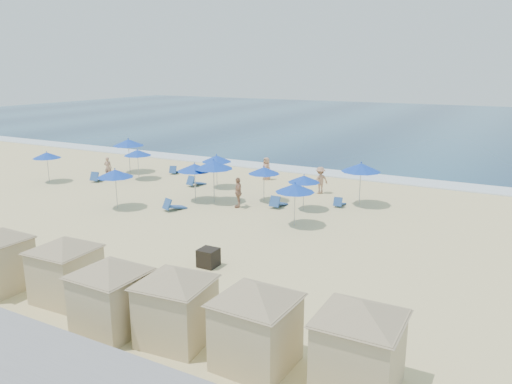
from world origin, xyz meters
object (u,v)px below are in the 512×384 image
umbrella_0 (128,143)px  beachgoer_2 (320,180)px  cabana_3 (110,286)px  umbrella_5 (214,165)px  cabana_6 (360,334)px  trash_bin (208,258)px  umbrella_6 (195,167)px  umbrella_4 (217,159)px  cabana_5 (256,314)px  beachgoer_3 (266,168)px  beachgoer_0 (108,168)px  umbrella_10 (304,179)px  umbrella_1 (47,155)px  umbrella_2 (138,153)px  umbrella_3 (115,173)px  umbrella_7 (264,170)px  umbrella_9 (361,167)px  cabana_2 (65,260)px  umbrella_8 (295,188)px  cabana_4 (176,295)px  beachgoer_1 (238,192)px

umbrella_0 → beachgoer_2: size_ratio=1.54×
cabana_3 → umbrella_5: umbrella_5 is taller
cabana_6 → beachgoer_2: (-8.33, 18.43, -0.66)m
trash_bin → umbrella_6: (-6.48, 8.17, 1.70)m
trash_bin → umbrella_5: bearing=121.1°
umbrella_4 → beachgoer_2: 7.04m
umbrella_6 → cabana_5: bearing=-49.1°
cabana_5 → beachgoer_3: bearing=116.9°
beachgoer_0 → umbrella_10: bearing=155.7°
umbrella_1 → beachgoer_2: bearing=18.8°
cabana_6 → umbrella_1: (-26.39, 12.26, 0.39)m
trash_bin → umbrella_0: 20.48m
umbrella_2 → umbrella_5: umbrella_5 is taller
umbrella_3 → umbrella_7: umbrella_3 is taller
umbrella_2 → umbrella_9: 16.24m
cabana_5 → umbrella_5: size_ratio=1.60×
cabana_5 → cabana_6: (2.74, 0.30, 0.02)m
beachgoer_0 → umbrella_3: bearing=116.9°
cabana_2 → umbrella_9: bearing=72.9°
umbrella_4 → umbrella_5: bearing=-59.5°
beachgoer_2 → umbrella_3: bearing=-8.7°
umbrella_7 → beachgoer_2: umbrella_7 is taller
umbrella_10 → beachgoer_2: size_ratio=1.20×
beachgoer_3 → umbrella_2: bearing=-133.1°
cabana_5 → umbrella_2: cabana_5 is taller
umbrella_6 → umbrella_8: (7.31, -1.56, -0.08)m
beachgoer_2 → beachgoer_0: bearing=-41.6°
cabana_2 → beachgoer_0: cabana_2 is taller
trash_bin → cabana_4: 5.83m
cabana_2 → umbrella_6: bearing=106.5°
umbrella_0 → umbrella_7: umbrella_0 is taller
umbrella_0 → umbrella_5: umbrella_0 is taller
beachgoer_1 → trash_bin: bearing=-3.6°
umbrella_3 → umbrella_0: bearing=128.6°
umbrella_1 → beachgoer_1: bearing=2.9°
umbrella_0 → umbrella_6: 10.49m
umbrella_3 → umbrella_7: (6.70, 5.45, -0.15)m
umbrella_8 → beachgoer_0: bearing=167.2°
umbrella_5 → umbrella_8: umbrella_5 is taller
umbrella_8 → beachgoer_3: 10.95m
cabana_2 → umbrella_6: 13.61m
cabana_6 → beachgoer_2: 20.23m
trash_bin → umbrella_2: 17.73m
umbrella_7 → umbrella_9: size_ratio=0.83×
umbrella_8 → beachgoer_2: bearing=101.1°
trash_bin → cabana_4: size_ratio=0.18×
umbrella_6 → cabana_4: bearing=-56.4°
cabana_3 → beachgoer_3: cabana_3 is taller
cabana_6 → beachgoer_3: (-13.23, 20.36, -0.71)m
beachgoer_1 → cabana_2: bearing=-22.8°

